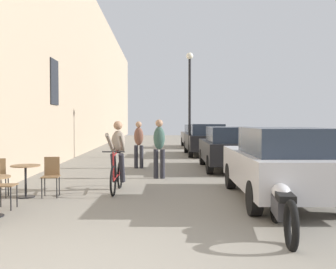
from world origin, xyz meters
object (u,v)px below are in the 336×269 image
object	(u,v)px
cafe_chair_near_toward_wall	(1,182)
cafe_chair_mid_toward_street	(51,174)
pedestrian_mid	(139,142)
street_lamp	(190,91)
parked_car_third	(205,139)
parked_car_second	(229,147)
parked_car_fourth	(197,135)
cafe_table_mid	(26,174)
cyclist_on_bicycle	(117,158)
parked_motorcycle	(282,207)
parked_car_nearest	(281,163)
pedestrian_near	(159,145)

from	to	relation	value
cafe_chair_near_toward_wall	cafe_chair_mid_toward_street	bearing A→B (deg)	63.65
pedestrian_mid	street_lamp	bearing A→B (deg)	62.52
pedestrian_mid	parked_car_third	bearing A→B (deg)	60.78
parked_car_second	parked_car_fourth	size ratio (longest dim) A/B	1.02
parked_car_fourth	cafe_table_mid	bearing A→B (deg)	-107.96
cafe_table_mid	pedestrian_mid	world-z (taller)	pedestrian_mid
cyclist_on_bicycle	parked_motorcycle	xyz separation A→B (m)	(2.88, -3.81, -0.41)
street_lamp	cafe_table_mid	bearing A→B (deg)	-114.80
cafe_chair_near_toward_wall	parked_car_nearest	bearing A→B (deg)	6.18
pedestrian_mid	parked_car_second	size ratio (longest dim) A/B	0.40
parked_car_nearest	parked_car_third	distance (m)	11.49
cafe_chair_mid_toward_street	parked_car_second	xyz separation A→B (m)	(4.92, 4.95, 0.26)
cyclist_on_bicycle	parked_car_nearest	bearing A→B (deg)	-20.85
cyclist_on_bicycle	parked_car_third	distance (m)	10.66
cafe_table_mid	parked_car_second	distance (m)	7.43
cafe_chair_mid_toward_street	parked_car_third	distance (m)	11.85
cyclist_on_bicycle	parked_car_second	size ratio (longest dim) A/B	0.41
cafe_table_mid	street_lamp	world-z (taller)	street_lamp
cafe_table_mid	parked_car_fourth	size ratio (longest dim) A/B	0.17
street_lamp	parked_car_second	size ratio (longest dim) A/B	1.14
parked_car_second	parked_motorcycle	world-z (taller)	parked_car_second
parked_car_second	parked_car_fourth	distance (m)	12.01
cafe_chair_mid_toward_street	pedestrian_mid	size ratio (longest dim) A/B	0.52
pedestrian_near	cafe_table_mid	bearing A→B (deg)	-136.37
cafe_chair_mid_toward_street	parked_car_second	size ratio (longest dim) A/B	0.21
pedestrian_mid	parked_car_nearest	world-z (taller)	pedestrian_mid
pedestrian_mid	street_lamp	size ratio (longest dim) A/B	0.35
parked_car_third	parked_car_fourth	size ratio (longest dim) A/B	1.05
cyclist_on_bicycle	parked_car_second	distance (m)	5.49
street_lamp	parked_car_nearest	xyz separation A→B (m)	(1.12, -10.22, -2.29)
parked_car_fourth	parked_motorcycle	xyz separation A→B (m)	(-0.67, -20.04, -0.37)
parked_car_third	parked_car_nearest	bearing A→B (deg)	-88.78
cafe_chair_near_toward_wall	cyclist_on_bicycle	bearing A→B (deg)	44.11
pedestrian_mid	pedestrian_near	bearing A→B (deg)	-74.23
pedestrian_mid	cafe_chair_near_toward_wall	bearing A→B (deg)	-109.50
cyclist_on_bicycle	parked_car_fourth	distance (m)	16.62
cyclist_on_bicycle	parked_car_third	size ratio (longest dim) A/B	0.40
cafe_chair_near_toward_wall	pedestrian_mid	bearing A→B (deg)	70.50
street_lamp	parked_motorcycle	world-z (taller)	street_lamp
parked_car_third	pedestrian_mid	bearing A→B (deg)	-119.22
cafe_chair_mid_toward_street	parked_car_fourth	xyz separation A→B (m)	(4.97, 16.96, 0.25)
parked_car_nearest	parked_car_fourth	bearing A→B (deg)	90.18
cafe_table_mid	parked_car_third	size ratio (longest dim) A/B	0.16
cafe_chair_mid_toward_street	cafe_chair_near_toward_wall	bearing A→B (deg)	-116.35
street_lamp	cyclist_on_bicycle	bearing A→B (deg)	-105.69
cafe_table_mid	cyclist_on_bicycle	distance (m)	2.15
cyclist_on_bicycle	pedestrian_near	bearing A→B (deg)	63.44
cafe_table_mid	street_lamp	xyz separation A→B (m)	(4.45, 9.64, 2.59)
parked_car_nearest	parked_car_fourth	size ratio (longest dim) A/B	1.06
parked_car_fourth	parked_motorcycle	bearing A→B (deg)	-91.92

